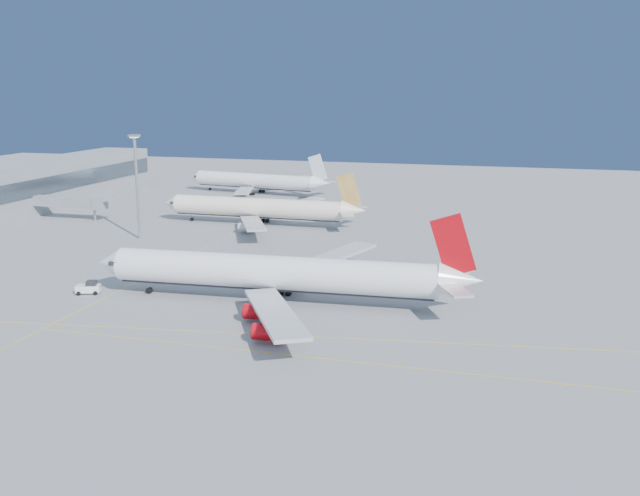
{
  "coord_description": "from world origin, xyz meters",
  "views": [
    {
      "loc": [
        33.51,
        -107.8,
        38.79
      ],
      "look_at": [
        -4.3,
        25.89,
        7.0
      ],
      "focal_mm": 40.0,
      "sensor_mm": 36.0,
      "label": 1
    }
  ],
  "objects_px": {
    "airliner_virgin": "(281,274)",
    "airliner_etihad": "(261,208)",
    "light_mast": "(137,178)",
    "pushback_tug": "(89,288)",
    "airliner_third": "(257,181)"
  },
  "relations": [
    {
      "from": "airliner_virgin",
      "to": "airliner_etihad",
      "type": "bearing_deg",
      "value": 109.96
    },
    {
      "from": "airliner_etihad",
      "to": "light_mast",
      "type": "bearing_deg",
      "value": -132.14
    },
    {
      "from": "airliner_etihad",
      "to": "pushback_tug",
      "type": "xyz_separation_m",
      "value": [
        -7.82,
        -73.36,
        -3.68
      ]
    },
    {
      "from": "airliner_virgin",
      "to": "pushback_tug",
      "type": "relative_size",
      "value": 14.6
    },
    {
      "from": "airliner_third",
      "to": "light_mast",
      "type": "xyz_separation_m",
      "value": [
        -1.8,
        -81.35,
        11.05
      ]
    },
    {
      "from": "airliner_virgin",
      "to": "airliner_etihad",
      "type": "height_order",
      "value": "airliner_virgin"
    },
    {
      "from": "airliner_etihad",
      "to": "pushback_tug",
      "type": "height_order",
      "value": "airliner_etihad"
    },
    {
      "from": "light_mast",
      "to": "airliner_third",
      "type": "bearing_deg",
      "value": 88.73
    },
    {
      "from": "airliner_etihad",
      "to": "light_mast",
      "type": "relative_size",
      "value": 2.28
    },
    {
      "from": "airliner_virgin",
      "to": "pushback_tug",
      "type": "height_order",
      "value": "airliner_virgin"
    },
    {
      "from": "airliner_etihad",
      "to": "pushback_tug",
      "type": "distance_m",
      "value": 73.86
    },
    {
      "from": "airliner_virgin",
      "to": "airliner_third",
      "type": "height_order",
      "value": "airliner_virgin"
    },
    {
      "from": "airliner_etihad",
      "to": "light_mast",
      "type": "distance_m",
      "value": 37.0
    },
    {
      "from": "light_mast",
      "to": "pushback_tug",
      "type": "bearing_deg",
      "value": -71.23
    },
    {
      "from": "airliner_third",
      "to": "pushback_tug",
      "type": "relative_size",
      "value": 11.72
    }
  ]
}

